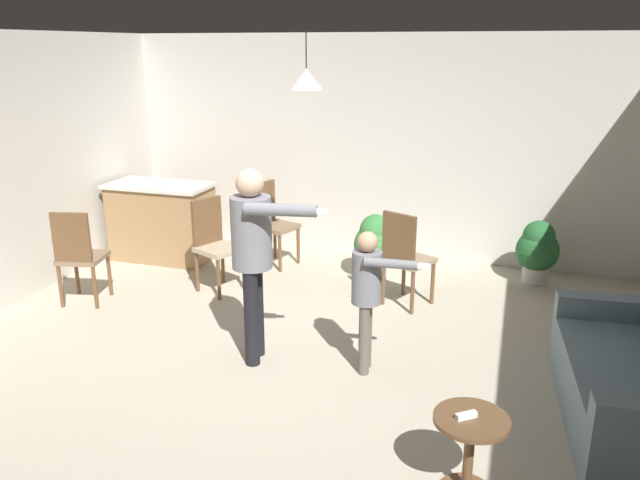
{
  "coord_description": "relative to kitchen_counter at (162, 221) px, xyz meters",
  "views": [
    {
      "loc": [
        1.67,
        -4.31,
        2.55
      ],
      "look_at": [
        0.16,
        0.44,
        1.0
      ],
      "focal_mm": 35.17,
      "sensor_mm": 36.0,
      "label": 1
    }
  ],
  "objects": [
    {
      "name": "ground",
      "position": [
        2.45,
        -2.18,
        -0.48
      ],
      "size": [
        7.68,
        7.68,
        0.0
      ],
      "primitive_type": "plane",
      "color": "#B2A893"
    },
    {
      "name": "wall_back",
      "position": [
        2.45,
        1.02,
        0.87
      ],
      "size": [
        6.4,
        0.1,
        2.7
      ],
      "primitive_type": "cube",
      "color": "beige",
      "rests_on": "ground"
    },
    {
      "name": "kitchen_counter",
      "position": [
        0.0,
        0.0,
        0.0
      ],
      "size": [
        1.26,
        0.66,
        0.95
      ],
      "color": "#99754C",
      "rests_on": "ground"
    },
    {
      "name": "side_table_by_couch",
      "position": [
        4.0,
        -3.26,
        -0.15
      ],
      "size": [
        0.44,
        0.44,
        0.52
      ],
      "color": "brown",
      "rests_on": "ground"
    },
    {
      "name": "person_adult",
      "position": [
        2.16,
        -2.09,
        0.54
      ],
      "size": [
        0.84,
        0.47,
        1.64
      ],
      "rotation": [
        0.0,
        0.0,
        -1.4
      ],
      "color": "black",
      "rests_on": "ground"
    },
    {
      "name": "person_child",
      "position": [
        3.08,
        -1.99,
        0.26
      ],
      "size": [
        0.62,
        0.34,
        1.19
      ],
      "rotation": [
        0.0,
        0.0,
        -1.49
      ],
      "color": "#60564C",
      "rests_on": "ground"
    },
    {
      "name": "dining_chair_by_counter",
      "position": [
        1.37,
        0.23,
        0.07
      ],
      "size": [
        0.52,
        0.52,
        1.0
      ],
      "rotation": [
        0.0,
        0.0,
        4.42
      ],
      "color": "brown",
      "rests_on": "ground"
    },
    {
      "name": "dining_chair_near_wall",
      "position": [
        1.1,
        -0.74,
        0.07
      ],
      "size": [
        0.55,
        0.55,
        1.0
      ],
      "rotation": [
        0.0,
        0.0,
        4.3
      ],
      "color": "brown",
      "rests_on": "ground"
    },
    {
      "name": "dining_chair_centre_back",
      "position": [
        3.13,
        -0.59,
        0.07
      ],
      "size": [
        0.56,
        0.56,
        1.0
      ],
      "rotation": [
        0.0,
        0.0,
        5.85
      ],
      "color": "brown",
      "rests_on": "ground"
    },
    {
      "name": "dining_chair_spare",
      "position": [
        -0.02,
        -1.53,
        0.07
      ],
      "size": [
        0.5,
        0.5,
        1.0
      ],
      "rotation": [
        0.0,
        0.0,
        0.22
      ],
      "color": "brown",
      "rests_on": "ground"
    },
    {
      "name": "potted_plant_corner",
      "position": [
        2.67,
        0.12,
        -0.06
      ],
      "size": [
        0.49,
        0.49,
        0.75
      ],
      "color": "#B7B2AD",
      "rests_on": "ground"
    },
    {
      "name": "potted_plant_by_wall",
      "position": [
        4.42,
        0.51,
        -0.08
      ],
      "size": [
        0.47,
        0.47,
        0.72
      ],
      "color": "#B7B2AD",
      "rests_on": "ground"
    },
    {
      "name": "spare_remote_on_table",
      "position": [
        3.97,
        -3.28,
        0.06
      ],
      "size": [
        0.12,
        0.11,
        0.04
      ],
      "primitive_type": "cube",
      "rotation": [
        0.0,
        0.0,
        2.24
      ],
      "color": "white",
      "rests_on": "side_table_by_couch"
    },
    {
      "name": "ceiling_light_pendant",
      "position": [
        2.14,
        -0.71,
        1.77
      ],
      "size": [
        0.32,
        0.32,
        0.55
      ],
      "color": "silver"
    }
  ]
}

